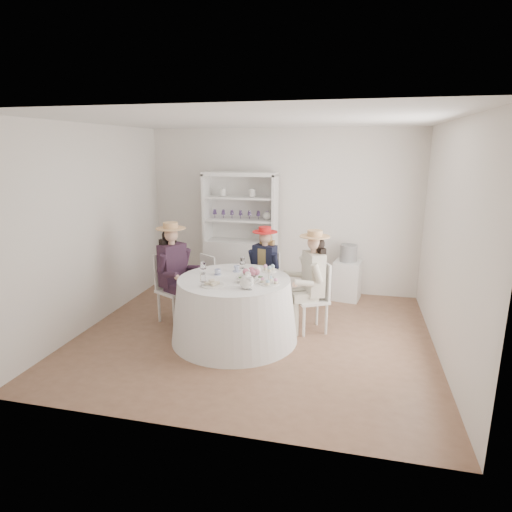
# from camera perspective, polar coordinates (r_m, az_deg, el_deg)

# --- Properties ---
(ground) EXTENTS (4.50, 4.50, 0.00)m
(ground) POSITION_cam_1_polar(r_m,az_deg,el_deg) (5.70, -0.23, -10.53)
(ground) COLOR brown
(ground) RESTS_ON ground
(ceiling) EXTENTS (4.50, 4.50, 0.00)m
(ceiling) POSITION_cam_1_polar(r_m,az_deg,el_deg) (5.18, -0.26, 17.69)
(ceiling) COLOR white
(ceiling) RESTS_ON wall_back
(wall_back) EXTENTS (4.50, 0.00, 4.50)m
(wall_back) POSITION_cam_1_polar(r_m,az_deg,el_deg) (7.21, 3.46, 5.94)
(wall_back) COLOR white
(wall_back) RESTS_ON ground
(wall_front) EXTENTS (4.50, 0.00, 4.50)m
(wall_front) POSITION_cam_1_polar(r_m,az_deg,el_deg) (3.42, -8.06, -3.57)
(wall_front) COLOR white
(wall_front) RESTS_ON ground
(wall_left) EXTENTS (0.00, 4.50, 4.50)m
(wall_left) POSITION_cam_1_polar(r_m,az_deg,el_deg) (6.19, -20.99, 3.64)
(wall_left) COLOR white
(wall_left) RESTS_ON ground
(wall_right) EXTENTS (0.00, 4.50, 4.50)m
(wall_right) POSITION_cam_1_polar(r_m,az_deg,el_deg) (5.25, 24.42, 1.53)
(wall_right) COLOR white
(wall_right) RESTS_ON ground
(tea_table) EXTENTS (1.61, 1.61, 0.81)m
(tea_table) POSITION_cam_1_polar(r_m,az_deg,el_deg) (5.47, -2.89, -7.08)
(tea_table) COLOR white
(tea_table) RESTS_ON ground
(hutch) EXTENTS (1.30, 0.72, 2.01)m
(hutch) POSITION_cam_1_polar(r_m,az_deg,el_deg) (7.17, -1.97, 0.75)
(hutch) COLOR silver
(hutch) RESTS_ON ground
(side_table) EXTENTS (0.47, 0.47, 0.63)m
(side_table) POSITION_cam_1_polar(r_m,az_deg,el_deg) (7.05, 12.05, -3.17)
(side_table) COLOR silver
(side_table) RESTS_ON ground
(hatbox) EXTENTS (0.33, 0.33, 0.27)m
(hatbox) POSITION_cam_1_polar(r_m,az_deg,el_deg) (6.93, 12.24, 0.38)
(hatbox) COLOR black
(hatbox) RESTS_ON side_table
(guest_left) EXTENTS (0.60, 0.54, 1.41)m
(guest_left) POSITION_cam_1_polar(r_m,az_deg,el_deg) (5.98, -10.91, -1.44)
(guest_left) COLOR silver
(guest_left) RESTS_ON ground
(guest_mid) EXTENTS (0.48, 0.52, 1.28)m
(guest_mid) POSITION_cam_1_polar(r_m,az_deg,el_deg) (6.27, 1.09, -1.13)
(guest_mid) COLOR silver
(guest_mid) RESTS_ON ground
(guest_right) EXTENTS (0.58, 0.53, 1.37)m
(guest_right) POSITION_cam_1_polar(r_m,az_deg,el_deg) (5.61, 7.44, -2.60)
(guest_right) COLOR silver
(guest_right) RESTS_ON ground
(spare_chair) EXTENTS (0.49, 0.49, 0.86)m
(spare_chair) POSITION_cam_1_polar(r_m,az_deg,el_deg) (6.46, -5.74, -3.18)
(spare_chair) COLOR silver
(spare_chair) RESTS_ON ground
(teacup_a) EXTENTS (0.11, 0.11, 0.07)m
(teacup_a) POSITION_cam_1_polar(r_m,az_deg,el_deg) (5.49, -5.13, -2.18)
(teacup_a) COLOR white
(teacup_a) RESTS_ON tea_table
(teacup_b) EXTENTS (0.08, 0.08, 0.07)m
(teacup_b) POSITION_cam_1_polar(r_m,az_deg,el_deg) (5.62, -2.60, -1.74)
(teacup_b) COLOR white
(teacup_b) RESTS_ON tea_table
(teacup_c) EXTENTS (0.10, 0.10, 0.07)m
(teacup_c) POSITION_cam_1_polar(r_m,az_deg,el_deg) (5.45, -0.29, -2.25)
(teacup_c) COLOR white
(teacup_c) RESTS_ON tea_table
(flower_bowl) EXTENTS (0.27, 0.27, 0.06)m
(flower_bowl) POSITION_cam_1_polar(r_m,az_deg,el_deg) (5.20, -1.29, -3.11)
(flower_bowl) COLOR white
(flower_bowl) RESTS_ON tea_table
(flower_arrangement) EXTENTS (0.21, 0.21, 0.08)m
(flower_arrangement) POSITION_cam_1_polar(r_m,az_deg,el_deg) (5.21, -0.71, -2.26)
(flower_arrangement) COLOR #CC6681
(flower_arrangement) RESTS_ON tea_table
(table_teapot) EXTENTS (0.24, 0.17, 0.18)m
(table_teapot) POSITION_cam_1_polar(r_m,az_deg,el_deg) (4.94, -1.18, -3.49)
(table_teapot) COLOR white
(table_teapot) RESTS_ON tea_table
(sandwich_plate) EXTENTS (0.27, 0.27, 0.06)m
(sandwich_plate) POSITION_cam_1_polar(r_m,az_deg,el_deg) (5.09, -5.85, -3.76)
(sandwich_plate) COLOR white
(sandwich_plate) RESTS_ON tea_table
(cupcake_stand) EXTENTS (0.24, 0.24, 0.23)m
(cupcake_stand) POSITION_cam_1_polar(r_m,az_deg,el_deg) (5.10, 1.76, -2.86)
(cupcake_stand) COLOR white
(cupcake_stand) RESTS_ON tea_table
(stemware_set) EXTENTS (0.98, 0.94, 0.15)m
(stemware_set) POSITION_cam_1_polar(r_m,az_deg,el_deg) (5.31, -2.95, -2.24)
(stemware_set) COLOR white
(stemware_set) RESTS_ON tea_table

